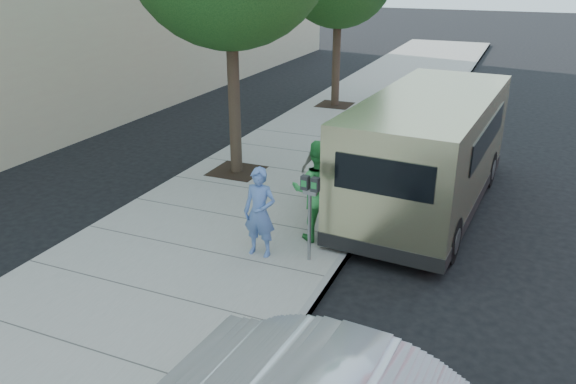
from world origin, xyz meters
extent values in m
plane|color=black|center=(0.00, 0.00, 0.00)|extent=(120.00, 120.00, 0.00)
cube|color=gray|center=(-1.00, 0.00, 0.07)|extent=(5.00, 60.00, 0.15)
cube|color=gray|center=(1.44, 0.00, 0.07)|extent=(0.12, 60.00, 0.16)
cube|color=black|center=(-2.30, 2.40, 0.15)|extent=(1.20, 1.20, 0.01)
cylinder|color=#38281E|center=(-2.30, 2.40, 2.13)|extent=(0.28, 0.28, 3.96)
cube|color=black|center=(-2.30, 10.00, 0.15)|extent=(1.20, 1.20, 0.01)
cylinder|color=#38281E|center=(-2.30, 10.00, 1.91)|extent=(0.28, 0.28, 3.52)
cylinder|color=gray|center=(0.95, -1.08, 0.76)|extent=(0.06, 0.06, 1.22)
cube|color=gray|center=(0.95, -1.08, 1.41)|extent=(0.25, 0.09, 0.09)
cube|color=#2D2D30|center=(0.86, -1.07, 1.57)|extent=(0.14, 0.12, 0.24)
cube|color=#2D2D30|center=(1.04, -1.09, 1.57)|extent=(0.14, 0.12, 0.24)
cube|color=#C5C18E|center=(2.30, 2.26, 1.35)|extent=(2.67, 6.18, 2.22)
cube|color=#C5C18E|center=(2.54, 5.55, 0.79)|extent=(2.10, 0.76, 0.95)
cube|color=black|center=(2.08, -0.76, 1.73)|extent=(1.67, 0.14, 0.61)
cylinder|color=black|center=(1.47, 4.32, 0.42)|extent=(0.35, 0.87, 0.85)
cylinder|color=black|center=(3.43, 4.18, 0.42)|extent=(0.35, 0.87, 0.85)
cylinder|color=black|center=(1.16, 0.23, 0.42)|extent=(0.35, 0.87, 0.85)
cylinder|color=black|center=(3.13, 0.08, 0.42)|extent=(0.35, 0.87, 0.85)
imported|color=#597BBE|center=(0.08, -1.21, 0.95)|extent=(0.59, 0.39, 1.60)
imported|color=green|center=(0.78, -0.26, 1.10)|extent=(1.10, 0.96, 1.91)
imported|color=#939395|center=(0.34, 1.81, 0.96)|extent=(0.92, 0.74, 1.63)
imported|color=gray|center=(0.62, 0.93, 1.13)|extent=(1.23, 1.00, 1.96)
camera|label=1|loc=(3.96, -9.11, 4.92)|focal=35.00mm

